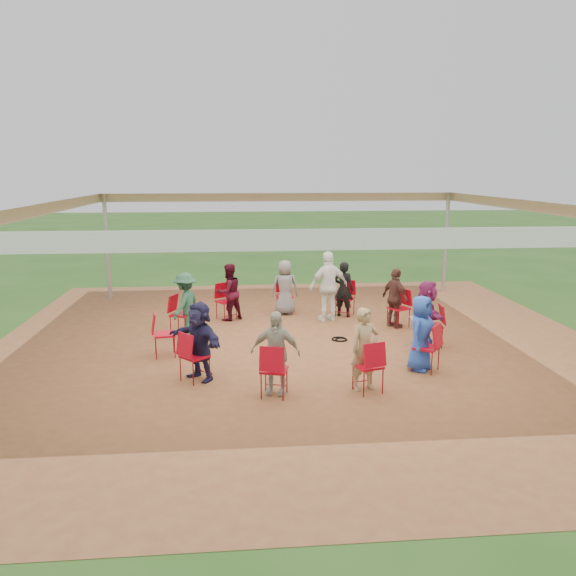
{
  "coord_description": "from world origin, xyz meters",
  "views": [
    {
      "loc": [
        -1.25,
        -11.36,
        3.64
      ],
      "look_at": [
        -0.21,
        0.3,
        1.19
      ],
      "focal_mm": 35.0,
      "sensor_mm": 36.0,
      "label": 1
    }
  ],
  "objects": [
    {
      "name": "ground",
      "position": [
        0.0,
        0.0,
        0.0
      ],
      "size": [
        80.0,
        80.0,
        0.0
      ],
      "primitive_type": "plane",
      "color": "#234816",
      "rests_on": "ground"
    },
    {
      "name": "dirt_patch",
      "position": [
        0.0,
        0.0,
        0.01
      ],
      "size": [
        13.0,
        13.0,
        0.0
      ],
      "primitive_type": "plane",
      "color": "brown",
      "rests_on": "ground"
    },
    {
      "name": "tent",
      "position": [
        0.0,
        0.0,
        2.37
      ],
      "size": [
        10.33,
        10.33,
        3.0
      ],
      "color": "#B2B2B7",
      "rests_on": "ground"
    },
    {
      "name": "chair_0",
      "position": [
        2.77,
        -0.32,
        0.45
      ],
      "size": [
        0.48,
        0.47,
        0.9
      ],
      "primitive_type": null,
      "rotation": [
        0.0,
        0.0,
        1.46
      ],
      "color": "#B90416",
      "rests_on": "ground"
    },
    {
      "name": "chair_1",
      "position": [
        2.5,
        1.23,
        0.45
      ],
      "size": [
        0.58,
        0.57,
        0.9
      ],
      "primitive_type": null,
      "rotation": [
        0.0,
        0.0,
        2.03
      ],
      "color": "#B90416",
      "rests_on": "ground"
    },
    {
      "name": "chair_2",
      "position": [
        1.44,
        2.39,
        0.45
      ],
      "size": [
        0.59,
        0.59,
        0.9
      ],
      "primitive_type": null,
      "rotation": [
        0.0,
        0.0,
        2.6
      ],
      "color": "#B90416",
      "rests_on": "ground"
    },
    {
      "name": "chair_3",
      "position": [
        -0.08,
        2.79,
        0.45
      ],
      "size": [
        0.43,
        0.45,
        0.9
      ],
      "primitive_type": null,
      "rotation": [
        0.0,
        0.0,
        -3.11
      ],
      "color": "#B90416",
      "rests_on": "ground"
    },
    {
      "name": "chair_4",
      "position": [
        -1.57,
        2.3,
        0.45
      ],
      "size": [
        0.6,
        0.6,
        0.9
      ],
      "primitive_type": null,
      "rotation": [
        0.0,
        0.0,
        -2.54
      ],
      "color": "#B90416",
      "rests_on": "ground"
    },
    {
      "name": "chair_5",
      "position": [
        -2.57,
        1.08,
        0.45
      ],
      "size": [
        0.57,
        0.56,
        0.9
      ],
      "primitive_type": null,
      "rotation": [
        0.0,
        0.0,
        -1.97
      ],
      "color": "#B90416",
      "rests_on": "ground"
    },
    {
      "name": "chair_6",
      "position": [
        -2.75,
        -0.48,
        0.45
      ],
      "size": [
        0.51,
        0.49,
        0.9
      ],
      "primitive_type": null,
      "rotation": [
        0.0,
        0.0,
        -1.4
      ],
      "color": "#B90416",
      "rests_on": "ground"
    },
    {
      "name": "chair_7",
      "position": [
        -2.05,
        -1.89,
        0.45
      ],
      "size": [
        0.61,
        0.61,
        0.9
      ],
      "primitive_type": null,
      "rotation": [
        0.0,
        0.0,
        -0.83
      ],
      "color": "#B90416",
      "rests_on": "ground"
    },
    {
      "name": "chair_8",
      "position": [
        -0.71,
        -2.7,
        0.45
      ],
      "size": [
        0.52,
        0.53,
        0.9
      ],
      "primitive_type": null,
      "rotation": [
        0.0,
        0.0,
        -0.26
      ],
      "color": "#B90416",
      "rests_on": "ground"
    },
    {
      "name": "chair_9",
      "position": [
        0.86,
        -2.65,
        0.45
      ],
      "size": [
        0.54,
        0.55,
        0.9
      ],
      "primitive_type": null,
      "rotation": [
        0.0,
        0.0,
        0.31
      ],
      "color": "#B90416",
      "rests_on": "ground"
    },
    {
      "name": "chair_10",
      "position": [
        2.16,
        -1.76,
        0.45
      ],
      "size": [
        0.61,
        0.6,
        0.9
      ],
      "primitive_type": null,
      "rotation": [
        0.0,
        0.0,
        0.89
      ],
      "color": "#B90416",
      "rests_on": "ground"
    },
    {
      "name": "person_seated_0",
      "position": [
        2.65,
        -0.3,
        0.71
      ],
      "size": [
        0.63,
        1.35,
        1.41
      ],
      "primitive_type": "imported",
      "rotation": [
        0.0,
        0.0,
        1.46
      ],
      "color": "#7C1D57",
      "rests_on": "ground"
    },
    {
      "name": "person_seated_1",
      "position": [
        2.39,
        1.18,
        0.71
      ],
      "size": [
        0.74,
        0.93,
        1.41
      ],
      "primitive_type": "imported",
      "rotation": [
        0.0,
        0.0,
        2.03
      ],
      "color": "#512C25",
      "rests_on": "ground"
    },
    {
      "name": "person_seated_2",
      "position": [
        1.38,
        2.28,
        0.71
      ],
      "size": [
        0.61,
        0.55,
        1.41
      ],
      "primitive_type": "imported",
      "rotation": [
        0.0,
        0.0,
        2.6
      ],
      "color": "black",
      "rests_on": "ground"
    },
    {
      "name": "person_seated_3",
      "position": [
        -0.08,
        2.67,
        0.71
      ],
      "size": [
        0.7,
        0.41,
        1.41
      ],
      "primitive_type": "imported",
      "rotation": [
        0.0,
        0.0,
        -3.11
      ],
      "color": "slate",
      "rests_on": "ground"
    },
    {
      "name": "person_seated_4",
      "position": [
        -1.51,
        2.2,
        0.71
      ],
      "size": [
        0.79,
        0.71,
        1.41
      ],
      "primitive_type": "imported",
      "rotation": [
        0.0,
        0.0,
        -2.54
      ],
      "color": "#3D0917",
      "rests_on": "ground"
    },
    {
      "name": "person_seated_5",
      "position": [
        -2.46,
        1.04,
        0.71
      ],
      "size": [
        0.77,
        1.01,
        1.41
      ],
      "primitive_type": "imported",
      "rotation": [
        0.0,
        0.0,
        -1.97
      ],
      "color": "#25523A",
      "rests_on": "ground"
    },
    {
      "name": "person_seated_6",
      "position": [
        -1.96,
        -1.8,
        0.71
      ],
      "size": [
        1.24,
        1.29,
        1.41
      ],
      "primitive_type": "imported",
      "rotation": [
        0.0,
        0.0,
        -0.83
      ],
      "color": "#1E1C3F",
      "rests_on": "ground"
    },
    {
      "name": "person_seated_7",
      "position": [
        -0.68,
        -2.58,
        0.71
      ],
      "size": [
        0.91,
        0.62,
        1.41
      ],
      "primitive_type": "imported",
      "rotation": [
        0.0,
        0.0,
        -0.26
      ],
      "color": "#AAA997",
      "rests_on": "ground"
    },
    {
      "name": "person_seated_8",
      "position": [
        0.83,
        -2.54,
        0.71
      ],
      "size": [
        0.59,
        0.48,
        1.41
      ],
      "primitive_type": "imported",
      "rotation": [
        0.0,
        0.0,
        0.31
      ],
      "color": "#9C845A",
      "rests_on": "ground"
    },
    {
      "name": "person_seated_9",
      "position": [
        2.07,
        -1.69,
        0.71
      ],
      "size": [
        0.73,
        0.78,
        1.41
      ],
      "primitive_type": "imported",
      "rotation": [
        0.0,
        0.0,
        0.89
      ],
      "color": "blue",
      "rests_on": "ground"
    },
    {
      "name": "standing_person",
      "position": [
        0.93,
        1.93,
        0.87
      ],
      "size": [
        1.12,
        0.8,
        1.72
      ],
      "primitive_type": "imported",
      "rotation": [
        0.0,
        0.0,
        3.45
      ],
      "color": "white",
      "rests_on": "ground"
    },
    {
      "name": "cable_coil",
      "position": [
        0.93,
        0.28,
        0.02
      ],
      "size": [
        0.44,
        0.44,
        0.03
      ],
      "rotation": [
        0.0,
        0.0,
        -0.42
      ],
      "color": "black",
      "rests_on": "ground"
    },
    {
      "name": "laptop",
      "position": [
        2.49,
        -0.28,
        0.66
      ],
      "size": [
        0.29,
        0.34,
        0.22
      ],
      "rotation": [
        0.0,
        0.0,
        1.46
      ],
      "color": "#B7B7BC",
      "rests_on": "ground"
    }
  ]
}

